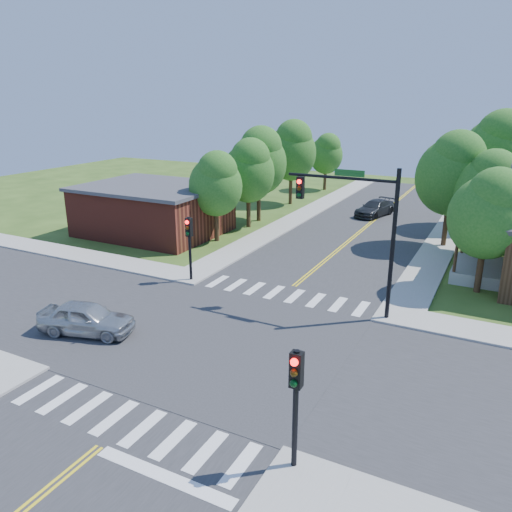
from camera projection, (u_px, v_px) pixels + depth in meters
The scene contains 25 objects.
ground at pixel (225, 344), 21.51m from camera, with size 100.00×100.00×0.00m, color #304A17.
road_ns at pixel (225, 343), 21.51m from camera, with size 10.00×90.00×0.04m, color #2D2D30.
road_ew at pixel (225, 343), 21.51m from camera, with size 90.00×10.00×0.04m, color #2D2D30.
intersection_patch at pixel (225, 344), 21.51m from camera, with size 10.20×10.20×0.06m, color #2D2D30.
sidewalk_nw at pixel (159, 222), 41.76m from camera, with size 40.00×40.00×0.14m.
crosswalk_north at pixel (284, 294), 26.74m from camera, with size 8.85×2.00×0.01m.
crosswalk_south at pixel (128, 423), 16.26m from camera, with size 8.85×2.00×0.01m.
centerline at pixel (225, 343), 21.50m from camera, with size 0.30×90.00×0.01m.
stop_bar at pixel (164, 477), 14.00m from camera, with size 4.60×0.45×0.09m, color white.
signal_mast_ne at pixel (358, 217), 23.04m from camera, with size 5.30×0.42×7.20m.
signal_pole_se at pixel (296, 388), 13.50m from camera, with size 0.34×0.42×3.80m.
signal_pole_nw at pixel (189, 237), 27.85m from camera, with size 0.34×0.42×3.80m.
building_nw at pixel (153, 209), 38.29m from camera, with size 10.40×8.40×3.73m.
tree_e_a at pixel (490, 212), 25.74m from camera, with size 4.02×3.81×6.83m.
tree_e_b at pixel (488, 187), 31.59m from camera, with size 4.18×3.97×7.10m.
tree_e_c at pixel (498, 151), 38.09m from camera, with size 5.47×5.20×9.31m.
tree_e_d at pixel (507, 153), 45.68m from camera, with size 4.63×4.40×7.88m.
tree_w_a at pixel (216, 182), 35.31m from camera, with size 3.88×3.68×6.59m.
tree_w_b at pixel (259, 159), 40.87m from camera, with size 4.66×4.43×7.92m.
tree_w_c at pixel (292, 149), 47.35m from camera, with size 4.77×4.53×8.11m.
tree_w_d at pixel (327, 153), 55.02m from camera, with size 3.71×3.52×6.30m.
tree_house at pixel (453, 172), 33.47m from camera, with size 4.77×4.53×8.11m.
tree_bldg at pixel (249, 169), 39.02m from camera, with size 4.20×3.99×7.14m.
car_silver at pixel (86, 319), 22.19m from camera, with size 4.58×2.80×1.46m, color #AFB3B6.
car_dgrey at pixel (375, 209), 43.87m from camera, with size 3.07×5.04×1.37m, color #2A2D2F.
Camera 1 is at (10.03, -16.54, 10.24)m, focal length 35.00 mm.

